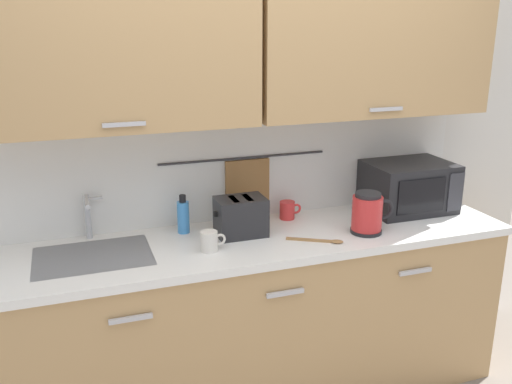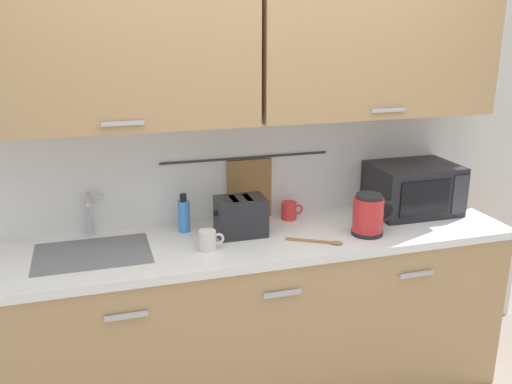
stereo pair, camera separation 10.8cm
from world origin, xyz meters
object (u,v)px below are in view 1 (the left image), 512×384
Objects in this scene: mug_near_sink at (210,241)px; toaster at (241,216)px; microwave at (409,187)px; mug_by_kettle at (288,210)px; dish_soap_bottle at (183,216)px; wooden_spoon at (322,241)px; electric_kettle at (368,213)px.

toaster reaches higher than mug_near_sink.
microwave reaches higher than mug_near_sink.
mug_near_sink is at bearing -150.35° from mug_by_kettle.
dish_soap_bottle is 0.77× the size of wooden_spoon.
microwave reaches higher than electric_kettle.
microwave is at bearing 31.06° from electric_kettle.
microwave reaches higher than dish_soap_bottle.
toaster is (0.26, -0.12, 0.01)m from dish_soap_bottle.
microwave is 1.80× the size of toaster.
microwave is 0.46m from electric_kettle.
mug_near_sink is (0.06, -0.27, -0.04)m from dish_soap_bottle.
mug_by_kettle is at bearing 94.71° from wooden_spoon.
wooden_spoon is at bearing -157.37° from microwave.
electric_kettle reaches higher than toaster.
wooden_spoon is at bearing -7.69° from mug_near_sink.
electric_kettle is 0.63m from toaster.
dish_soap_bottle is at bearing 154.62° from toaster.
electric_kettle is (-0.39, -0.23, -0.03)m from microwave.
mug_near_sink and mug_by_kettle have the same top height.
wooden_spoon is (0.53, -0.07, -0.04)m from mug_near_sink.
dish_soap_bottle is 0.69m from wooden_spoon.
dish_soap_bottle is 1.63× the size of mug_near_sink.
mug_by_kettle is 0.47× the size of wooden_spoon.
dish_soap_bottle reaches higher than mug_near_sink.
mug_by_kettle is at bearing 1.84° from dish_soap_bottle.
toaster is (-1.00, -0.06, -0.04)m from microwave.
toaster is at bearing -176.72° from microwave.
microwave is 3.83× the size of mug_near_sink.
electric_kettle is 1.89× the size of mug_by_kettle.
dish_soap_bottle is 0.29m from toaster.
electric_kettle is at bearing -148.94° from microwave.
mug_by_kettle reaches higher than wooden_spoon.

